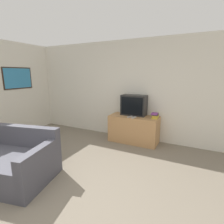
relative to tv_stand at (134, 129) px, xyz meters
The scene contains 8 objects.
ground_plane 2.74m from the tv_stand, 94.59° to the right, with size 14.00×14.00×0.00m, color #756B5B.
wall_back 1.03m from the tv_stand, 124.30° to the left, with size 9.00×0.06×2.60m.
tv_stand is the anchor object (origin of this frame).
television 0.62m from the tv_stand, 115.49° to the left, with size 0.64×0.32×0.52m.
couch 2.87m from the tv_stand, 119.22° to the right, with size 1.81×1.32×0.82m.
book_stack 0.66m from the tv_stand, ahead, with size 0.18×0.23×0.13m.
remote_on_stand 0.40m from the tv_stand, 71.82° to the right, with size 0.08×0.17×0.02m.
remote_secondary 0.39m from the tv_stand, 109.65° to the right, with size 0.10×0.17×0.02m.
Camera 1 is at (1.66, -1.38, 1.74)m, focal length 28.00 mm.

